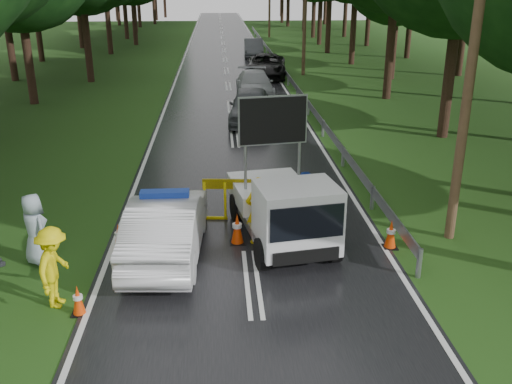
{
  "coord_description": "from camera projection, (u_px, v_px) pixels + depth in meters",
  "views": [
    {
      "loc": [
        -0.66,
        -10.95,
        6.27
      ],
      "look_at": [
        0.23,
        2.18,
        1.3
      ],
      "focal_mm": 40.0,
      "sensor_mm": 36.0,
      "label": 1
    }
  ],
  "objects": [
    {
      "name": "ground",
      "position": [
        252.0,
        283.0,
        12.48
      ],
      "size": [
        160.0,
        160.0,
        0.0
      ],
      "primitive_type": "plane",
      "color": "#224313",
      "rests_on": "ground"
    },
    {
      "name": "road",
      "position": [
        226.0,
        71.0,
        40.47
      ],
      "size": [
        7.0,
        140.0,
        0.02
      ],
      "primitive_type": "cube",
      "color": "black",
      "rests_on": "ground"
    },
    {
      "name": "guardrail",
      "position": [
        279.0,
        64.0,
        40.2
      ],
      "size": [
        0.12,
        60.06,
        0.7
      ],
      "color": "gray",
      "rests_on": "ground"
    },
    {
      "name": "utility_pole_near",
      "position": [
        476.0,
        34.0,
        12.88
      ],
      "size": [
        1.4,
        0.24,
        10.0
      ],
      "color": "#4E3624",
      "rests_on": "ground"
    },
    {
      "name": "police_sedan",
      "position": [
        167.0,
        227.0,
        13.45
      ],
      "size": [
        1.85,
        4.64,
        1.65
      ],
      "rotation": [
        0.0,
        0.0,
        3.08
      ],
      "color": "silver",
      "rests_on": "ground"
    },
    {
      "name": "work_truck",
      "position": [
        284.0,
        208.0,
        14.04
      ],
      "size": [
        2.6,
        4.6,
        3.47
      ],
      "rotation": [
        0.0,
        0.0,
        0.17
      ],
      "color": "gray",
      "rests_on": "ground"
    },
    {
      "name": "barrier",
      "position": [
        256.0,
        190.0,
        15.37
      ],
      "size": [
        2.88,
        0.32,
        1.19
      ],
      "rotation": [
        0.0,
        0.0,
        -0.09
      ],
      "color": "yellow",
      "rests_on": "ground"
    },
    {
      "name": "officer",
      "position": [
        258.0,
        211.0,
        14.05
      ],
      "size": [
        0.72,
        0.57,
        1.75
      ],
      "primitive_type": "imported",
      "rotation": [
        0.0,
        0.0,
        3.4
      ],
      "color": "yellow",
      "rests_on": "ground"
    },
    {
      "name": "civilian",
      "position": [
        307.0,
        206.0,
        14.27
      ],
      "size": [
        1.1,
        1.09,
        1.79
      ],
      "primitive_type": "imported",
      "rotation": [
        0.0,
        0.0,
        0.76
      ],
      "color": "#193AA5",
      "rests_on": "ground"
    },
    {
      "name": "bystander_left",
      "position": [
        54.0,
        267.0,
        11.34
      ],
      "size": [
        0.76,
        1.18,
        1.72
      ],
      "primitive_type": "imported",
      "rotation": [
        0.0,
        0.0,
        1.45
      ],
      "color": "yellow",
      "rests_on": "ground"
    },
    {
      "name": "bystander_right",
      "position": [
        35.0,
        229.0,
        13.07
      ],
      "size": [
        0.97,
        0.97,
        1.7
      ],
      "primitive_type": "imported",
      "rotation": [
        0.0,
        0.0,
        2.37
      ],
      "color": "#8D9EAA",
      "rests_on": "ground"
    },
    {
      "name": "queue_car_first",
      "position": [
        251.0,
        106.0,
        25.9
      ],
      "size": [
        2.31,
        4.75,
        1.56
      ],
      "primitive_type": "imported",
      "rotation": [
        0.0,
        0.0,
        -0.1
      ],
      "color": "#46494E",
      "rests_on": "ground"
    },
    {
      "name": "queue_car_second",
      "position": [
        255.0,
        84.0,
        31.56
      ],
      "size": [
        2.01,
        4.83,
        1.39
      ],
      "primitive_type": "imported",
      "rotation": [
        0.0,
        0.0,
        0.01
      ],
      "color": "#9FA2A7",
      "rests_on": "ground"
    },
    {
      "name": "queue_car_third",
      "position": [
        266.0,
        66.0,
        37.77
      ],
      "size": [
        3.06,
        5.66,
        1.51
      ],
      "primitive_type": "imported",
      "rotation": [
        0.0,
        0.0,
        -0.1
      ],
      "color": "black",
      "rests_on": "ground"
    },
    {
      "name": "queue_car_fourth",
      "position": [
        254.0,
        48.0,
        47.68
      ],
      "size": [
        1.67,
        4.45,
        1.45
      ],
      "primitive_type": "imported",
      "rotation": [
        0.0,
        0.0,
        -0.03
      ],
      "color": "#44484D",
      "rests_on": "ground"
    },
    {
      "name": "cone_near_left",
      "position": [
        78.0,
        300.0,
        11.21
      ],
      "size": [
        0.3,
        0.3,
        0.64
      ],
      "color": "black",
      "rests_on": "ground"
    },
    {
      "name": "cone_center",
      "position": [
        237.0,
        229.0,
        14.19
      ],
      "size": [
        0.38,
        0.38,
        0.81
      ],
      "color": "black",
      "rests_on": "ground"
    },
    {
      "name": "cone_far",
      "position": [
        273.0,
        198.0,
        16.19
      ],
      "size": [
        0.39,
        0.39,
        0.82
      ],
      "color": "black",
      "rests_on": "ground"
    },
    {
      "name": "cone_left_mid",
      "position": [
        119.0,
        237.0,
        13.91
      ],
      "size": [
        0.32,
        0.32,
        0.68
      ],
      "color": "black",
      "rests_on": "ground"
    },
    {
      "name": "cone_right",
      "position": [
        391.0,
        234.0,
        13.97
      ],
      "size": [
        0.35,
        0.35,
        0.75
      ],
      "color": "black",
      "rests_on": "ground"
    }
  ]
}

